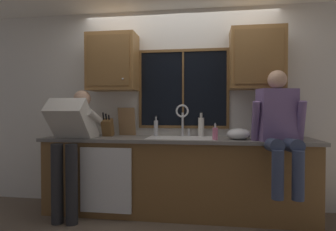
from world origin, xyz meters
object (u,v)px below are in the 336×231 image
(mixing_bowl, at_px, (239,134))
(bottle_green_glass, at_px, (156,128))
(soap_dispenser, at_px, (215,133))
(person_standing, at_px, (72,137))
(knife_block, at_px, (108,128))
(bottle_tall_clear, at_px, (201,126))
(cutting_board, at_px, (127,122))
(person_sitting_on_counter, at_px, (279,124))

(mixing_bowl, xyz_separation_m, bottle_green_glass, (-1.00, 0.27, 0.05))
(soap_dispenser, bearing_deg, person_standing, -175.88)
(person_standing, bearing_deg, mixing_bowl, 6.06)
(soap_dispenser, bearing_deg, knife_block, 170.80)
(bottle_tall_clear, bearing_deg, cutting_board, -179.30)
(mixing_bowl, distance_m, bottle_green_glass, 1.04)
(person_standing, distance_m, soap_dispenser, 1.64)
(mixing_bowl, bearing_deg, bottle_green_glass, 165.01)
(cutting_board, relative_size, soap_dispenser, 1.94)
(mixing_bowl, distance_m, bottle_tall_clear, 0.53)
(mixing_bowl, bearing_deg, cutting_board, 168.04)
(person_sitting_on_counter, distance_m, bottle_tall_clear, 0.96)
(person_sitting_on_counter, bearing_deg, person_standing, -179.63)
(cutting_board, distance_m, mixing_bowl, 1.43)
(soap_dispenser, distance_m, bottle_tall_clear, 0.43)
(cutting_board, xyz_separation_m, mixing_bowl, (1.39, -0.30, -0.12))
(person_standing, xyz_separation_m, bottle_tall_clear, (1.47, 0.51, 0.11))
(bottle_tall_clear, bearing_deg, knife_block, -171.44)
(person_sitting_on_counter, height_order, bottle_tall_clear, person_sitting_on_counter)
(soap_dispenser, relative_size, bottle_green_glass, 0.74)
(knife_block, xyz_separation_m, bottle_green_glass, (0.59, 0.14, -0.00))
(knife_block, height_order, bottle_green_glass, knife_block)
(bottle_green_glass, bearing_deg, cutting_board, 176.06)
(person_standing, bearing_deg, bottle_tall_clear, 19.04)
(knife_block, height_order, mixing_bowl, knife_block)
(person_standing, distance_m, bottle_tall_clear, 1.56)
(bottle_tall_clear, bearing_deg, bottle_green_glass, -176.13)
(person_sitting_on_counter, height_order, soap_dispenser, person_sitting_on_counter)
(bottle_tall_clear, bearing_deg, soap_dispenser, -67.05)
(knife_block, xyz_separation_m, mixing_bowl, (1.59, -0.13, -0.05))
(person_standing, xyz_separation_m, knife_block, (0.31, 0.33, 0.09))
(bottle_green_glass, bearing_deg, knife_block, -167.03)
(knife_block, relative_size, mixing_bowl, 1.21)
(bottle_green_glass, bearing_deg, person_sitting_on_counter, -18.09)
(bottle_green_glass, distance_m, bottle_tall_clear, 0.57)
(person_sitting_on_counter, bearing_deg, cutting_board, 164.88)
(knife_block, distance_m, cutting_board, 0.27)
(person_sitting_on_counter, distance_m, soap_dispenser, 0.67)
(person_standing, relative_size, soap_dispenser, 7.89)
(soap_dispenser, distance_m, bottle_green_glass, 0.82)
(knife_block, distance_m, mixing_bowl, 1.60)
(person_standing, bearing_deg, cutting_board, 44.24)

